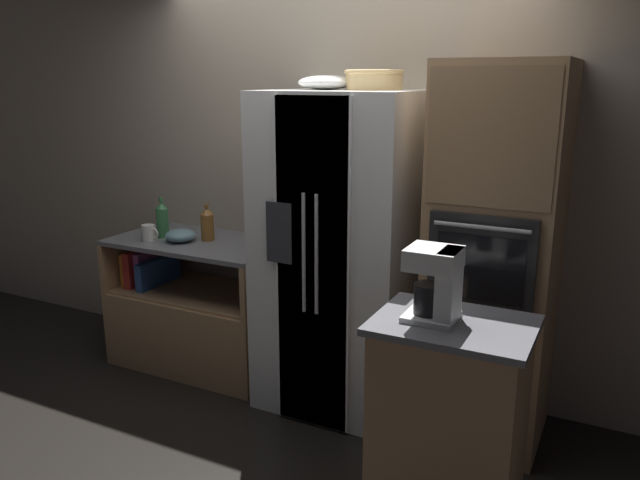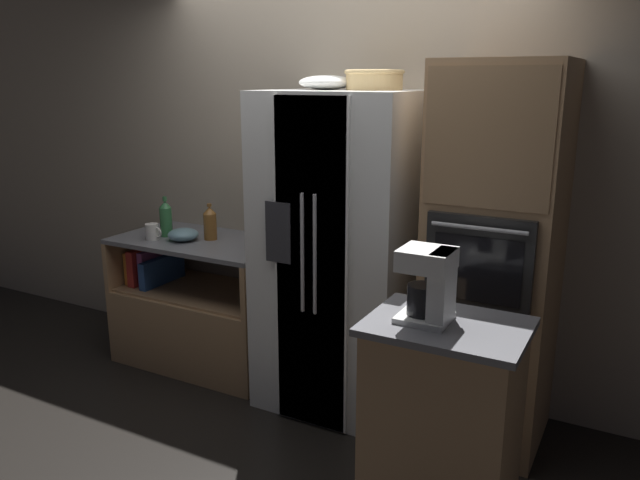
{
  "view_description": "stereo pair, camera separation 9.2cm",
  "coord_description": "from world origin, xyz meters",
  "px_view_note": "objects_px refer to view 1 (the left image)",
  "views": [
    {
      "loc": [
        1.66,
        -3.13,
        1.93
      ],
      "look_at": [
        0.09,
        -0.03,
        1.03
      ],
      "focal_mm": 35.0,
      "sensor_mm": 36.0,
      "label": 1
    },
    {
      "loc": [
        1.75,
        -3.08,
        1.93
      ],
      "look_at": [
        0.09,
        -0.03,
        1.03
      ],
      "focal_mm": 35.0,
      "sensor_mm": 36.0,
      "label": 2
    }
  ],
  "objects_px": {
    "wall_oven": "(494,258)",
    "bottle_short": "(207,224)",
    "refrigerator": "(341,254)",
    "wicker_basket": "(374,79)",
    "fruit_bowl": "(326,82)",
    "mug": "(149,233)",
    "coffee_maker": "(438,282)",
    "mixing_bowl": "(180,235)",
    "bottle_tall": "(162,219)"
  },
  "relations": [
    {
      "from": "mixing_bowl",
      "to": "mug",
      "type": "bearing_deg",
      "value": -158.84
    },
    {
      "from": "fruit_bowl",
      "to": "mug",
      "type": "bearing_deg",
      "value": -172.32
    },
    {
      "from": "wall_oven",
      "to": "bottle_short",
      "type": "height_order",
      "value": "wall_oven"
    },
    {
      "from": "refrigerator",
      "to": "fruit_bowl",
      "type": "height_order",
      "value": "fruit_bowl"
    },
    {
      "from": "wicker_basket",
      "to": "coffee_maker",
      "type": "relative_size",
      "value": 1.09
    },
    {
      "from": "wicker_basket",
      "to": "bottle_tall",
      "type": "bearing_deg",
      "value": -176.3
    },
    {
      "from": "bottle_short",
      "to": "mug",
      "type": "distance_m",
      "value": 0.39
    },
    {
      "from": "coffee_maker",
      "to": "refrigerator",
      "type": "bearing_deg",
      "value": 134.05
    },
    {
      "from": "refrigerator",
      "to": "wicker_basket",
      "type": "bearing_deg",
      "value": 30.93
    },
    {
      "from": "mixing_bowl",
      "to": "coffee_maker",
      "type": "xyz_separation_m",
      "value": [
        1.98,
        -0.81,
        0.22
      ]
    },
    {
      "from": "mixing_bowl",
      "to": "bottle_tall",
      "type": "bearing_deg",
      "value": 166.84
    },
    {
      "from": "fruit_bowl",
      "to": "mixing_bowl",
      "type": "height_order",
      "value": "fruit_bowl"
    },
    {
      "from": "wicker_basket",
      "to": "fruit_bowl",
      "type": "distance_m",
      "value": 0.28
    },
    {
      "from": "wicker_basket",
      "to": "fruit_bowl",
      "type": "xyz_separation_m",
      "value": [
        -0.27,
        -0.05,
        -0.02
      ]
    },
    {
      "from": "wall_oven",
      "to": "mug",
      "type": "xyz_separation_m",
      "value": [
        -2.22,
        -0.17,
        -0.08
      ]
    },
    {
      "from": "refrigerator",
      "to": "coffee_maker",
      "type": "bearing_deg",
      "value": -45.95
    },
    {
      "from": "mug",
      "to": "coffee_maker",
      "type": "height_order",
      "value": "coffee_maker"
    },
    {
      "from": "wall_oven",
      "to": "bottle_tall",
      "type": "xyz_separation_m",
      "value": [
        -2.21,
        -0.05,
        -0.01
      ]
    },
    {
      "from": "mixing_bowl",
      "to": "fruit_bowl",
      "type": "bearing_deg",
      "value": 4.92
    },
    {
      "from": "fruit_bowl",
      "to": "coffee_maker",
      "type": "xyz_separation_m",
      "value": [
        0.95,
        -0.9,
        -0.77
      ]
    },
    {
      "from": "refrigerator",
      "to": "fruit_bowl",
      "type": "xyz_separation_m",
      "value": [
        -0.12,
        0.04,
        0.97
      ]
    },
    {
      "from": "refrigerator",
      "to": "wall_oven",
      "type": "xyz_separation_m",
      "value": [
        0.88,
        0.04,
        0.08
      ]
    },
    {
      "from": "bottle_tall",
      "to": "coffee_maker",
      "type": "xyz_separation_m",
      "value": [
        2.16,
        -0.85,
        0.13
      ]
    },
    {
      "from": "wall_oven",
      "to": "bottle_short",
      "type": "relative_size",
      "value": 8.28
    },
    {
      "from": "bottle_short",
      "to": "fruit_bowl",
      "type": "bearing_deg",
      "value": -1.49
    },
    {
      "from": "bottle_tall",
      "to": "mug",
      "type": "bearing_deg",
      "value": -97.67
    },
    {
      "from": "wall_oven",
      "to": "bottle_tall",
      "type": "relative_size",
      "value": 7.38
    },
    {
      "from": "bottle_tall",
      "to": "mug",
      "type": "xyz_separation_m",
      "value": [
        -0.02,
        -0.12,
        -0.07
      ]
    },
    {
      "from": "mug",
      "to": "coffee_maker",
      "type": "xyz_separation_m",
      "value": [
        2.18,
        -0.73,
        0.2
      ]
    },
    {
      "from": "mug",
      "to": "coffee_maker",
      "type": "relative_size",
      "value": 0.42
    },
    {
      "from": "wall_oven",
      "to": "coffee_maker",
      "type": "bearing_deg",
      "value": -92.87
    },
    {
      "from": "wall_oven",
      "to": "mug",
      "type": "bearing_deg",
      "value": -175.68
    },
    {
      "from": "bottle_short",
      "to": "bottle_tall",
      "type": "bearing_deg",
      "value": -167.97
    },
    {
      "from": "refrigerator",
      "to": "bottle_short",
      "type": "relative_size",
      "value": 7.65
    },
    {
      "from": "mixing_bowl",
      "to": "bottle_short",
      "type": "bearing_deg",
      "value": 38.56
    },
    {
      "from": "mug",
      "to": "coffee_maker",
      "type": "bearing_deg",
      "value": -18.62
    },
    {
      "from": "wall_oven",
      "to": "wicker_basket",
      "type": "xyz_separation_m",
      "value": [
        -0.73,
        0.05,
        0.91
      ]
    },
    {
      "from": "refrigerator",
      "to": "mixing_bowl",
      "type": "distance_m",
      "value": 1.15
    },
    {
      "from": "refrigerator",
      "to": "mixing_bowl",
      "type": "bearing_deg",
      "value": -177.59
    },
    {
      "from": "bottle_short",
      "to": "wicker_basket",
      "type": "bearing_deg",
      "value": 1.34
    },
    {
      "from": "bottle_short",
      "to": "mixing_bowl",
      "type": "xyz_separation_m",
      "value": [
        -0.14,
        -0.11,
        -0.07
      ]
    },
    {
      "from": "wicker_basket",
      "to": "fruit_bowl",
      "type": "relative_size",
      "value": 1.05
    },
    {
      "from": "wall_oven",
      "to": "mixing_bowl",
      "type": "relative_size",
      "value": 9.96
    },
    {
      "from": "mug",
      "to": "refrigerator",
      "type": "bearing_deg",
      "value": 5.31
    },
    {
      "from": "refrigerator",
      "to": "wall_oven",
      "type": "relative_size",
      "value": 0.92
    },
    {
      "from": "refrigerator",
      "to": "bottle_tall",
      "type": "distance_m",
      "value": 1.33
    },
    {
      "from": "fruit_bowl",
      "to": "wicker_basket",
      "type": "bearing_deg",
      "value": 10.5
    },
    {
      "from": "wall_oven",
      "to": "bottle_short",
      "type": "distance_m",
      "value": 1.88
    },
    {
      "from": "wall_oven",
      "to": "bottle_tall",
      "type": "bearing_deg",
      "value": -178.75
    },
    {
      "from": "wall_oven",
      "to": "wicker_basket",
      "type": "distance_m",
      "value": 1.17
    }
  ]
}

